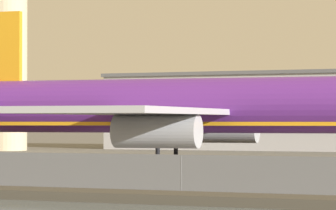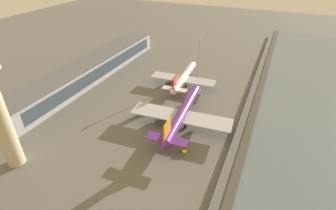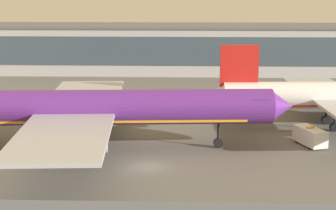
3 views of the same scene
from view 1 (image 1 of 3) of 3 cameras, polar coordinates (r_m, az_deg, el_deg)
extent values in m
plane|color=#66635E|center=(69.27, 5.70, -4.34)|extent=(500.00, 500.00, 0.00)
cube|color=#474238|center=(50.03, -1.13, -5.37)|extent=(320.00, 3.00, 0.50)
cube|color=slate|center=(54.11, 0.79, -4.10)|extent=(280.00, 0.08, 2.26)
cylinder|color=slate|center=(54.11, 0.79, -4.10)|extent=(0.10, 0.10, 2.26)
cylinder|color=#602889|center=(77.99, 2.11, -0.03)|extent=(44.54, 7.45, 4.37)
cube|color=orange|center=(77.98, 2.11, -0.91)|extent=(37.84, 6.12, 0.79)
cube|color=#B7BABF|center=(88.82, 2.67, -0.49)|extent=(11.22, 21.91, 0.44)
cube|color=#B7BABF|center=(68.59, -2.18, -0.36)|extent=(11.22, 21.91, 0.44)
cylinder|color=#B7BABF|center=(86.82, 3.21, -1.42)|extent=(6.36, 2.83, 2.40)
cylinder|color=#B7BABF|center=(69.74, -0.66, -1.54)|extent=(6.36, 2.83, 2.40)
cube|color=#602889|center=(88.99, -9.32, 0.08)|extent=(4.97, 8.09, 0.35)
cylinder|color=black|center=(81.12, 0.46, -2.51)|extent=(0.35, 0.35, 2.56)
cylinder|color=black|center=(81.16, 0.46, -3.41)|extent=(1.47, 1.08, 1.41)
cylinder|color=black|center=(76.77, -0.60, -2.60)|extent=(0.35, 0.35, 2.56)
cylinder|color=black|center=(76.82, -0.60, -3.55)|extent=(1.47, 1.08, 1.41)
cylinder|color=#C6B793|center=(139.70, -9.34, 4.66)|extent=(5.70, 5.70, 35.45)
camera|label=2|loc=(136.95, -47.26, 26.11)|focal=28.00mm
camera|label=3|loc=(23.03, -46.73, 43.78)|focal=60.00mm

